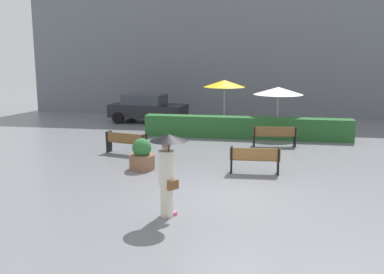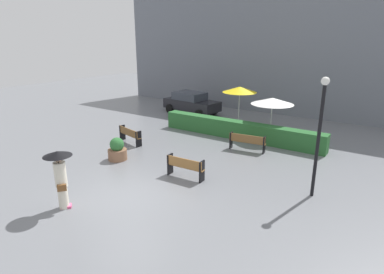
{
  "view_description": "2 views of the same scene",
  "coord_description": "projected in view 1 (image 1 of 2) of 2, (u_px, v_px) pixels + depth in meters",
  "views": [
    {
      "loc": [
        1.17,
        -11.84,
        3.95
      ],
      "look_at": [
        -1.37,
        2.7,
        1.09
      ],
      "focal_mm": 41.69,
      "sensor_mm": 36.0,
      "label": 1
    },
    {
      "loc": [
        7.74,
        -7.41,
        5.46
      ],
      "look_at": [
        0.34,
        3.5,
        1.37
      ],
      "focal_mm": 30.35,
      "sensor_mm": 36.0,
      "label": 2
    }
  ],
  "objects": [
    {
      "name": "bench_back_row",
      "position": [
        275.0,
        135.0,
        18.61
      ],
      "size": [
        1.84,
        0.56,
        0.85
      ],
      "color": "brown",
      "rests_on": "ground"
    },
    {
      "name": "ground_plane",
      "position": [
        224.0,
        195.0,
        12.4
      ],
      "size": [
        60.0,
        60.0,
        0.0
      ],
      "primitive_type": "plane",
      "color": "slate"
    },
    {
      "name": "patio_umbrella_yellow",
      "position": [
        224.0,
        84.0,
        22.75
      ],
      "size": [
        2.14,
        2.14,
        2.48
      ],
      "color": "silver",
      "rests_on": "ground"
    },
    {
      "name": "pedestrian_with_umbrella",
      "position": [
        167.0,
        165.0,
        10.57
      ],
      "size": [
        0.9,
        0.9,
        2.04
      ],
      "color": "silver",
      "rests_on": "ground"
    },
    {
      "name": "bench_far_left",
      "position": [
        126.0,
        141.0,
        17.24
      ],
      "size": [
        1.76,
        0.73,
        0.84
      ],
      "color": "brown",
      "rests_on": "ground"
    },
    {
      "name": "parked_car",
      "position": [
        147.0,
        108.0,
        24.84
      ],
      "size": [
        4.36,
        2.34,
        1.57
      ],
      "color": "black",
      "rests_on": "ground"
    },
    {
      "name": "planter_pot",
      "position": [
        142.0,
        156.0,
        15.06
      ],
      "size": [
        0.87,
        0.87,
        1.06
      ],
      "color": "brown",
      "rests_on": "ground"
    },
    {
      "name": "bench_mid_center",
      "position": [
        255.0,
        158.0,
        14.48
      ],
      "size": [
        1.64,
        0.43,
        0.87
      ],
      "color": "olive",
      "rests_on": "ground"
    },
    {
      "name": "building_facade",
      "position": [
        252.0,
        44.0,
        27.04
      ],
      "size": [
        28.0,
        1.2,
        8.72
      ],
      "primitive_type": "cube",
      "color": "slate",
      "rests_on": "ground"
    },
    {
      "name": "patio_umbrella_white",
      "position": [
        278.0,
        91.0,
        20.93
      ],
      "size": [
        2.33,
        2.33,
        2.28
      ],
      "color": "silver",
      "rests_on": "ground"
    },
    {
      "name": "hedge_strip",
      "position": [
        246.0,
        128.0,
        20.4
      ],
      "size": [
        9.43,
        0.7,
        0.98
      ],
      "primitive_type": "cube",
      "color": "#28602D",
      "rests_on": "ground"
    }
  ]
}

